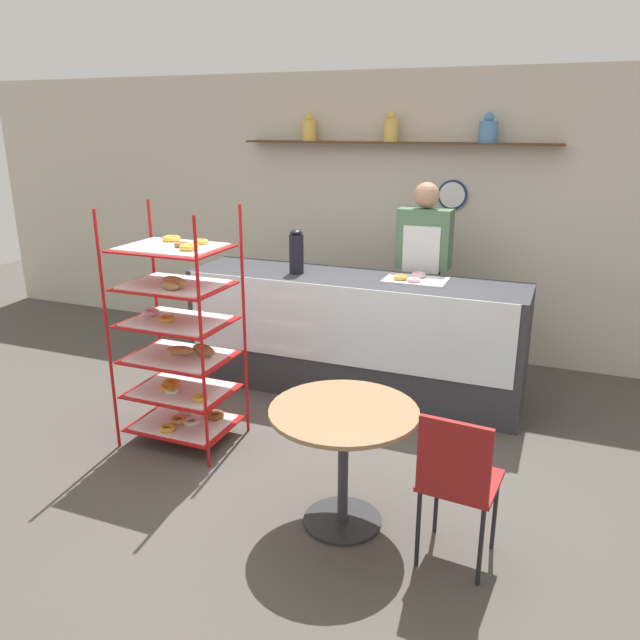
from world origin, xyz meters
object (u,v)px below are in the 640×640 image
object	(u,v)px
pastry_rack	(179,340)
person_worker	(423,275)
cafe_chair	(457,476)
cafe_table	(343,437)
donut_tray_counter	(414,279)
coffee_carafe	(296,252)

from	to	relation	value
pastry_rack	person_worker	world-z (taller)	person_worker
pastry_rack	cafe_chair	world-z (taller)	pastry_rack
person_worker	cafe_chair	xyz separation A→B (m)	(0.77, -2.46, -0.42)
cafe_table	cafe_chair	size ratio (longest dim) A/B	0.95
pastry_rack	cafe_table	size ratio (longest dim) A/B	2.04
person_worker	donut_tray_counter	distance (m)	0.46
cafe_table	donut_tray_counter	xyz separation A→B (m)	(-0.08, 1.87, 0.48)
cafe_table	coffee_carafe	distance (m)	2.15
cafe_chair	donut_tray_counter	size ratio (longest dim) A/B	1.77
person_worker	cafe_chair	size ratio (longest dim) A/B	2.00
coffee_carafe	donut_tray_counter	world-z (taller)	coffee_carafe
cafe_table	donut_tray_counter	world-z (taller)	donut_tray_counter
cafe_chair	coffee_carafe	xyz separation A→B (m)	(-1.72, 1.90, 0.65)
coffee_carafe	cafe_chair	bearing A→B (deg)	-47.80
cafe_table	cafe_chair	bearing A→B (deg)	-12.31
person_worker	cafe_chair	bearing A→B (deg)	-72.72
pastry_rack	person_worker	distance (m)	2.24
pastry_rack	cafe_chair	xyz separation A→B (m)	(2.07, -0.66, -0.23)
pastry_rack	donut_tray_counter	size ratio (longest dim) A/B	3.43
person_worker	cafe_table	world-z (taller)	person_worker
cafe_chair	donut_tray_counter	world-z (taller)	donut_tray_counter
cafe_table	donut_tray_counter	bearing A→B (deg)	92.41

